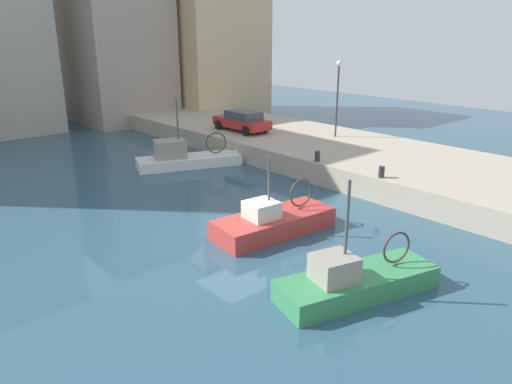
{
  "coord_description": "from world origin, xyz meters",
  "views": [
    {
      "loc": [
        -11.49,
        -14.25,
        7.78
      ],
      "look_at": [
        1.5,
        0.33,
        1.2
      ],
      "focal_mm": 33.61,
      "sensor_mm": 36.0,
      "label": 1
    }
  ],
  "objects_px": {
    "fishing_boat_green": "(365,288)",
    "mooring_bollard_north": "(317,156)",
    "mooring_bollard_mid": "(381,172)",
    "parked_car_red": "(242,121)",
    "quay_streetlamp": "(338,86)",
    "fishing_boat_white": "(194,163)",
    "fishing_boat_red": "(281,228)"
  },
  "relations": [
    {
      "from": "fishing_boat_red",
      "to": "mooring_bollard_north",
      "type": "xyz_separation_m",
      "value": [
        6.01,
        3.37,
        1.39
      ]
    },
    {
      "from": "fishing_boat_white",
      "to": "mooring_bollard_mid",
      "type": "bearing_deg",
      "value": -75.32
    },
    {
      "from": "quay_streetlamp",
      "to": "fishing_boat_green",
      "type": "bearing_deg",
      "value": -137.45
    },
    {
      "from": "fishing_boat_green",
      "to": "mooring_bollard_mid",
      "type": "height_order",
      "value": "fishing_boat_green"
    },
    {
      "from": "mooring_bollard_mid",
      "to": "mooring_bollard_north",
      "type": "relative_size",
      "value": 1.0
    },
    {
      "from": "fishing_boat_red",
      "to": "parked_car_red",
      "type": "height_order",
      "value": "fishing_boat_red"
    },
    {
      "from": "fishing_boat_green",
      "to": "mooring_bollard_north",
      "type": "distance_m",
      "value": 11.45
    },
    {
      "from": "mooring_bollard_mid",
      "to": "mooring_bollard_north",
      "type": "bearing_deg",
      "value": 90.0
    },
    {
      "from": "parked_car_red",
      "to": "fishing_boat_red",
      "type": "bearing_deg",
      "value": -124.02
    },
    {
      "from": "quay_streetlamp",
      "to": "fishing_boat_white",
      "type": "bearing_deg",
      "value": 155.86
    },
    {
      "from": "fishing_boat_green",
      "to": "mooring_bollard_mid",
      "type": "relative_size",
      "value": 11.28
    },
    {
      "from": "fishing_boat_green",
      "to": "mooring_bollard_north",
      "type": "bearing_deg",
      "value": 49.15
    },
    {
      "from": "mooring_bollard_north",
      "to": "mooring_bollard_mid",
      "type": "bearing_deg",
      "value": -90.0
    },
    {
      "from": "fishing_boat_white",
      "to": "mooring_bollard_north",
      "type": "relative_size",
      "value": 12.94
    },
    {
      "from": "parked_car_red",
      "to": "quay_streetlamp",
      "type": "distance_m",
      "value": 6.92
    },
    {
      "from": "fishing_boat_red",
      "to": "mooring_bollard_north",
      "type": "bearing_deg",
      "value": 29.31
    },
    {
      "from": "parked_car_red",
      "to": "quay_streetlamp",
      "type": "xyz_separation_m",
      "value": [
        3.38,
        -5.48,
        2.53
      ]
    },
    {
      "from": "fishing_boat_green",
      "to": "parked_car_red",
      "type": "height_order",
      "value": "fishing_boat_green"
    },
    {
      "from": "fishing_boat_green",
      "to": "fishing_boat_red",
      "type": "relative_size",
      "value": 1.03
    },
    {
      "from": "fishing_boat_green",
      "to": "fishing_boat_white",
      "type": "distance_m",
      "value": 16.49
    },
    {
      "from": "fishing_boat_white",
      "to": "mooring_bollard_north",
      "type": "distance_m",
      "value": 7.95
    },
    {
      "from": "fishing_boat_white",
      "to": "parked_car_red",
      "type": "bearing_deg",
      "value": 17.29
    },
    {
      "from": "parked_car_red",
      "to": "mooring_bollard_mid",
      "type": "relative_size",
      "value": 7.89
    },
    {
      "from": "fishing_boat_white",
      "to": "parked_car_red",
      "type": "height_order",
      "value": "fishing_boat_white"
    },
    {
      "from": "fishing_boat_green",
      "to": "fishing_boat_white",
      "type": "xyz_separation_m",
      "value": [
        4.49,
        15.87,
        0.07
      ]
    },
    {
      "from": "fishing_boat_red",
      "to": "parked_car_red",
      "type": "xyz_separation_m",
      "value": [
        8.28,
        12.27,
        1.83
      ]
    },
    {
      "from": "fishing_boat_green",
      "to": "parked_car_red",
      "type": "xyz_separation_m",
      "value": [
        9.71,
        17.49,
        1.81
      ]
    },
    {
      "from": "fishing_boat_green",
      "to": "fishing_boat_red",
      "type": "height_order",
      "value": "fishing_boat_green"
    },
    {
      "from": "fishing_boat_red",
      "to": "fishing_boat_green",
      "type": "bearing_deg",
      "value": -105.29
    },
    {
      "from": "fishing_boat_white",
      "to": "mooring_bollard_north",
      "type": "height_order",
      "value": "fishing_boat_white"
    },
    {
      "from": "mooring_bollard_mid",
      "to": "fishing_boat_white",
      "type": "bearing_deg",
      "value": 104.68
    },
    {
      "from": "mooring_bollard_north",
      "to": "quay_streetlamp",
      "type": "bearing_deg",
      "value": 31.14
    }
  ]
}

